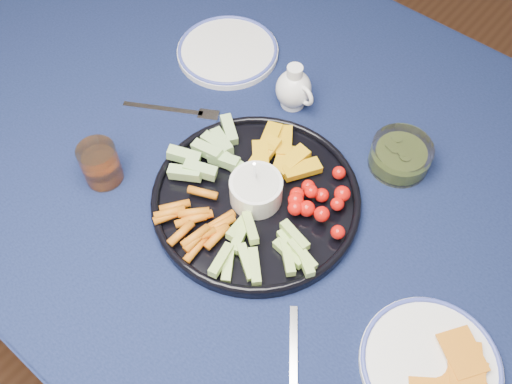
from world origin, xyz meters
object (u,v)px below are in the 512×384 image
Objects in this scene: creamer_pitcher at (294,89)px; pickle_bowl at (400,156)px; juice_tumbler at (101,166)px; dining_table at (264,181)px; crudite_platter at (255,196)px; cheese_plate at (431,364)px; side_plate_extra at (228,51)px.

pickle_bowl is (0.24, 0.01, -0.02)m from creamer_pitcher.
creamer_pitcher is 0.88× the size of pickle_bowl.
pickle_bowl is 1.37× the size of juice_tumbler.
pickle_bowl is at bearing 43.11° from juice_tumbler.
dining_table is 0.19m from creamer_pitcher.
cheese_plate is (0.38, -0.05, -0.01)m from crudite_platter.
crudite_platter is 3.76× the size of creamer_pitcher.
creamer_pitcher is at bearing 149.36° from cheese_plate.
crudite_platter is at bearing -59.83° from dining_table.
crudite_platter is 0.28m from pickle_bowl.
juice_tumbler is at bearing -129.68° from dining_table.
creamer_pitcher is 0.39m from juice_tumbler.
crudite_platter is at bearing 171.91° from cheese_plate.
side_plate_extra is at bearing 155.49° from cheese_plate.
creamer_pitcher is at bearing -6.83° from side_plate_extra.
dining_table is at bearing 120.17° from crudite_platter.
side_plate_extra is at bearing 173.17° from creamer_pitcher.
cheese_plate is (0.44, -0.15, 0.10)m from dining_table.
juice_tumbler is at bearing -151.37° from crudite_platter.
cheese_plate is at bearing -24.51° from side_plate_extra.
cheese_plate is (0.48, -0.28, -0.03)m from creamer_pitcher.
dining_table is at bearing -34.14° from side_plate_extra.
juice_tumbler reaches higher than pickle_bowl.
crudite_platter is 1.74× the size of cheese_plate.
juice_tumbler is at bearing -172.89° from cheese_plate.
juice_tumbler is 0.38× the size of side_plate_extra.
pickle_bowl is 0.52× the size of side_plate_extra.
crudite_platter is 3.30× the size of pickle_bowl.
cheese_plate is at bearing -8.09° from crudite_platter.
creamer_pitcher reaches higher than juice_tumbler.
pickle_bowl is at bearing 57.62° from crudite_platter.
creamer_pitcher is (-0.09, 0.23, 0.02)m from crudite_platter.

